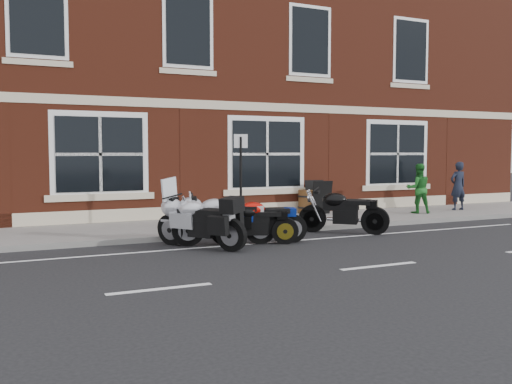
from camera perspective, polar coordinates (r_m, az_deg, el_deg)
ground at (r=12.93m, az=4.04°, el=-5.02°), size 80.00×80.00×0.00m
sidewalk at (r=15.58m, az=-1.39°, el=-3.25°), size 30.00×3.00×0.12m
kerb at (r=14.16m, az=1.21°, el=-3.98°), size 30.00×0.16×0.12m
pub_building at (r=22.87m, az=-9.30°, el=13.96°), size 24.00×12.00×12.00m
moto_touring_silver at (r=12.13m, az=-5.75°, el=-2.76°), size 1.36×1.95×1.48m
moto_sport_red at (r=12.65m, az=0.27°, el=-2.74°), size 2.06×0.63×0.94m
moto_sport_black at (r=12.56m, az=-0.35°, el=-2.97°), size 1.83×0.88×0.87m
moto_sport_silver at (r=12.48m, az=-3.41°, el=-2.61°), size 2.24×0.74×1.03m
moto_naked_black at (r=14.42m, az=8.57°, el=-1.78°), size 1.74×1.67×1.02m
pedestrian_left at (r=19.95m, az=19.55°, el=0.58°), size 0.61×0.43×1.59m
pedestrian_right at (r=18.50m, az=15.93°, el=0.34°), size 0.92×0.84×1.55m
a_board_sign at (r=17.72m, az=6.27°, el=-0.51°), size 0.68×0.50×1.04m
barrel_planter at (r=17.86m, az=5.25°, el=-0.96°), size 0.66×0.66×0.73m
parking_sign at (r=13.87m, az=-1.53°, el=1.71°), size 0.31×0.16×2.34m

